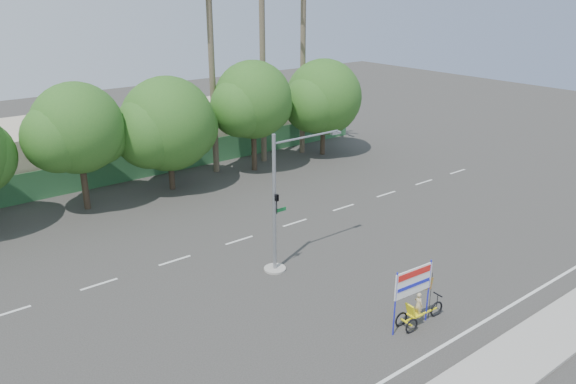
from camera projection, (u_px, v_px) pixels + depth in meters
ground at (367, 286)px, 26.66m from camera, size 120.00×120.00×0.00m
sidewalk_near at (511, 363)px, 21.10m from camera, size 50.00×2.40×0.12m
fence at (162, 161)px, 42.19m from camera, size 38.00×0.08×2.00m
building_left at (2, 158)px, 39.39m from camera, size 12.00×8.00×4.00m
building_right at (221, 124)px, 49.87m from camera, size 14.00×8.00×3.60m
tree_left at (77, 131)px, 34.13m from camera, size 6.66×5.60×8.07m
tree_center at (167, 127)px, 37.80m from camera, size 7.62×6.40×7.85m
tree_right at (253, 103)px, 41.58m from camera, size 6.90×5.80×8.36m
tree_far_right at (323, 100)px, 45.83m from camera, size 7.38×6.20×7.94m
palm_tall at (262, 27)px, 42.06m from camera, size 3.73×3.79×17.45m
palm_mid at (303, 39)px, 44.74m from camera, size 3.73×3.79×15.45m
palm_short at (211, 53)px, 40.02m from camera, size 3.73×3.79×14.45m
traffic_signal at (280, 215)px, 27.32m from camera, size 4.72×1.10×7.00m
trike_billboard at (416, 301)px, 23.17m from camera, size 2.96×0.72×2.91m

